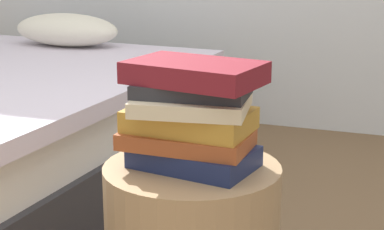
{
  "coord_description": "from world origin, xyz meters",
  "views": [
    {
      "loc": [
        0.5,
        -1.36,
        0.96
      ],
      "look_at": [
        0.0,
        0.0,
        0.57
      ],
      "focal_mm": 60.61,
      "sensor_mm": 36.0,
      "label": 1
    }
  ],
  "objects_px": {
    "book_ochre": "(190,120)",
    "book_maroon": "(195,72)",
    "book_navy": "(195,156)",
    "book_rust": "(187,140)",
    "book_cream": "(192,104)",
    "book_charcoal": "(189,90)"
  },
  "relations": [
    {
      "from": "book_cream",
      "to": "book_charcoal",
      "type": "distance_m",
      "value": 0.03
    },
    {
      "from": "book_cream",
      "to": "book_maroon",
      "type": "distance_m",
      "value": 0.07
    },
    {
      "from": "book_rust",
      "to": "book_charcoal",
      "type": "distance_m",
      "value": 0.12
    },
    {
      "from": "book_rust",
      "to": "book_ochre",
      "type": "relative_size",
      "value": 1.04
    },
    {
      "from": "book_cream",
      "to": "book_ochre",
      "type": "bearing_deg",
      "value": 122.79
    },
    {
      "from": "book_navy",
      "to": "book_ochre",
      "type": "distance_m",
      "value": 0.09
    },
    {
      "from": "book_navy",
      "to": "book_maroon",
      "type": "relative_size",
      "value": 0.92
    },
    {
      "from": "book_rust",
      "to": "book_maroon",
      "type": "xyz_separation_m",
      "value": [
        0.02,
        0.01,
        0.16
      ]
    },
    {
      "from": "book_ochre",
      "to": "book_cream",
      "type": "relative_size",
      "value": 1.11
    },
    {
      "from": "book_cream",
      "to": "book_maroon",
      "type": "xyz_separation_m",
      "value": [
        0.01,
        0.01,
        0.07
      ]
    },
    {
      "from": "book_rust",
      "to": "book_ochre",
      "type": "bearing_deg",
      "value": 83.52
    },
    {
      "from": "book_maroon",
      "to": "book_navy",
      "type": "bearing_deg",
      "value": -114.5
    },
    {
      "from": "book_navy",
      "to": "book_maroon",
      "type": "xyz_separation_m",
      "value": [
        0.0,
        0.0,
        0.2
      ]
    },
    {
      "from": "book_ochre",
      "to": "book_cream",
      "type": "height_order",
      "value": "book_cream"
    },
    {
      "from": "book_rust",
      "to": "book_cream",
      "type": "bearing_deg",
      "value": 24.98
    },
    {
      "from": "book_cream",
      "to": "book_navy",
      "type": "bearing_deg",
      "value": 36.33
    },
    {
      "from": "book_ochre",
      "to": "book_charcoal",
      "type": "xyz_separation_m",
      "value": [
        0.0,
        -0.01,
        0.07
      ]
    },
    {
      "from": "book_ochre",
      "to": "book_maroon",
      "type": "distance_m",
      "value": 0.12
    },
    {
      "from": "book_cream",
      "to": "book_maroon",
      "type": "height_order",
      "value": "book_maroon"
    },
    {
      "from": "book_ochre",
      "to": "book_cream",
      "type": "bearing_deg",
      "value": -44.96
    },
    {
      "from": "book_navy",
      "to": "book_maroon",
      "type": "height_order",
      "value": "book_maroon"
    },
    {
      "from": "book_maroon",
      "to": "book_cream",
      "type": "bearing_deg",
      "value": -122.97
    }
  ]
}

